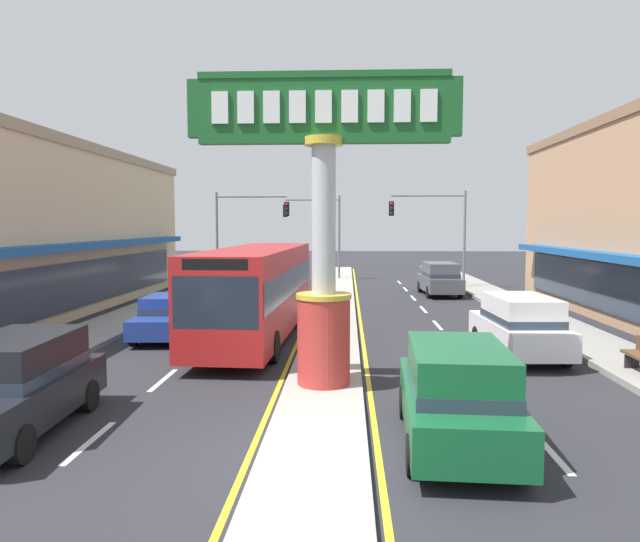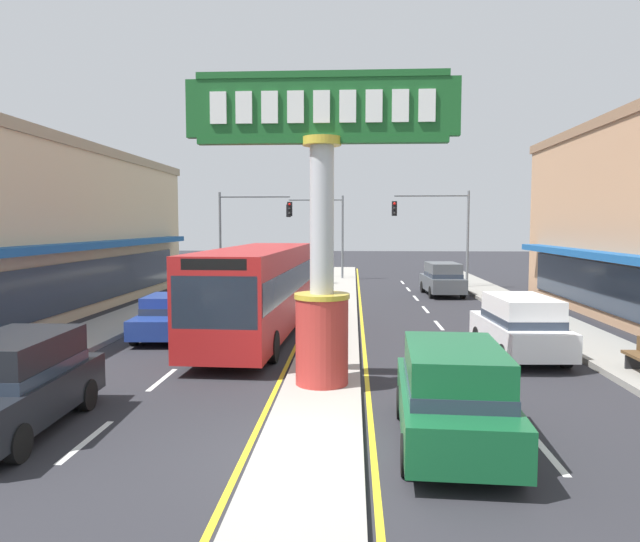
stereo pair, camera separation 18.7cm
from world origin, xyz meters
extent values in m
plane|color=#28282D|center=(0.00, 0.00, 0.00)|extent=(160.00, 160.00, 0.00)
cube|color=#A39E93|center=(0.00, 18.00, 0.07)|extent=(1.93, 52.00, 0.14)
cube|color=gray|center=(-8.80, 16.00, 0.09)|extent=(2.48, 60.00, 0.18)
cube|color=gray|center=(8.80, 16.00, 0.09)|extent=(2.48, 60.00, 0.18)
cube|color=silver|center=(-4.26, 0.40, 0.00)|extent=(0.14, 2.20, 0.01)
cube|color=silver|center=(-4.26, 4.80, 0.00)|extent=(0.14, 2.20, 0.01)
cube|color=silver|center=(-4.26, 9.20, 0.00)|extent=(0.14, 2.20, 0.01)
cube|color=silver|center=(-4.26, 13.60, 0.00)|extent=(0.14, 2.20, 0.01)
cube|color=silver|center=(-4.26, 18.00, 0.00)|extent=(0.14, 2.20, 0.01)
cube|color=silver|center=(-4.26, 22.40, 0.00)|extent=(0.14, 2.20, 0.01)
cube|color=silver|center=(-4.26, 26.80, 0.00)|extent=(0.14, 2.20, 0.01)
cube|color=silver|center=(-4.26, 31.20, 0.00)|extent=(0.14, 2.20, 0.01)
cube|color=silver|center=(4.26, 0.40, 0.00)|extent=(0.14, 2.20, 0.01)
cube|color=silver|center=(4.26, 4.80, 0.00)|extent=(0.14, 2.20, 0.01)
cube|color=silver|center=(4.26, 9.20, 0.00)|extent=(0.14, 2.20, 0.01)
cube|color=silver|center=(4.26, 13.60, 0.00)|extent=(0.14, 2.20, 0.01)
cube|color=silver|center=(4.26, 18.00, 0.00)|extent=(0.14, 2.20, 0.01)
cube|color=silver|center=(4.26, 22.40, 0.00)|extent=(0.14, 2.20, 0.01)
cube|color=silver|center=(4.26, 26.80, 0.00)|extent=(0.14, 2.20, 0.01)
cube|color=silver|center=(4.26, 31.20, 0.00)|extent=(0.14, 2.20, 0.01)
cube|color=yellow|center=(-1.14, 18.00, 0.00)|extent=(0.12, 52.00, 0.01)
cube|color=yellow|center=(1.14, 18.00, 0.00)|extent=(0.12, 52.00, 0.01)
cylinder|color=#B7332D|center=(0.00, 4.16, 1.21)|extent=(1.31, 1.31, 2.14)
cylinder|color=gold|center=(0.00, 4.16, 2.34)|extent=(1.37, 1.37, 0.12)
cylinder|color=#B7B7BC|center=(0.00, 4.16, 4.24)|extent=(0.59, 0.59, 3.92)
cylinder|color=gold|center=(0.00, 4.16, 6.09)|extent=(0.94, 0.94, 0.20)
cube|color=#195623|center=(0.00, 4.16, 6.88)|extent=(6.57, 0.24, 1.38)
cube|color=#195623|center=(0.00, 4.16, 7.65)|extent=(6.05, 0.29, 0.16)
cube|color=#195623|center=(0.00, 4.16, 6.11)|extent=(6.05, 0.29, 0.16)
cube|color=white|center=(-2.48, 4.01, 6.88)|extent=(0.40, 0.06, 0.76)
cube|color=white|center=(-1.86, 4.01, 6.88)|extent=(0.40, 0.06, 0.76)
cube|color=white|center=(-1.24, 4.01, 6.88)|extent=(0.40, 0.06, 0.76)
cube|color=white|center=(-0.62, 4.01, 6.88)|extent=(0.40, 0.06, 0.76)
cube|color=white|center=(0.00, 4.01, 6.88)|extent=(0.40, 0.06, 0.76)
cube|color=white|center=(0.62, 4.01, 6.88)|extent=(0.40, 0.06, 0.76)
cube|color=white|center=(1.24, 4.01, 6.88)|extent=(0.40, 0.06, 0.76)
cube|color=white|center=(1.86, 4.01, 6.88)|extent=(0.40, 0.06, 0.76)
cube|color=white|center=(2.48, 4.01, 6.88)|extent=(0.40, 0.06, 0.76)
cube|color=beige|center=(-15.52, 16.87, 3.69)|extent=(8.84, 24.26, 7.37)
cube|color=#9C8D6E|center=(-15.52, 16.87, 7.60)|extent=(9.02, 24.74, 0.45)
cube|color=#195193|center=(-10.65, 16.87, 3.18)|extent=(0.90, 20.62, 0.30)
cube|color=#283342|center=(-11.06, 16.87, 1.50)|extent=(0.08, 19.89, 2.00)
cube|color=#195193|center=(10.77, 14.60, 2.83)|extent=(0.90, 17.88, 0.30)
cube|color=#283342|center=(11.18, 14.60, 1.50)|extent=(0.08, 17.25, 2.00)
cylinder|color=slate|center=(-7.96, 27.80, 3.10)|extent=(0.16, 0.16, 6.20)
cylinder|color=slate|center=(-5.65, 27.80, 5.90)|extent=(4.62, 0.12, 0.12)
cube|color=black|center=(-3.34, 27.64, 5.09)|extent=(0.32, 0.24, 0.92)
sphere|color=red|center=(-3.34, 27.50, 5.39)|extent=(0.17, 0.17, 0.17)
sphere|color=black|center=(-3.34, 27.50, 5.09)|extent=(0.17, 0.17, 0.17)
sphere|color=black|center=(-3.34, 27.50, 4.79)|extent=(0.17, 0.17, 0.17)
cylinder|color=slate|center=(7.96, 27.08, 3.10)|extent=(0.16, 0.16, 6.20)
cylinder|color=slate|center=(5.65, 27.08, 5.90)|extent=(4.62, 0.12, 0.12)
cube|color=black|center=(3.34, 26.92, 5.09)|extent=(0.32, 0.24, 0.92)
sphere|color=red|center=(3.34, 26.78, 5.39)|extent=(0.17, 0.17, 0.17)
sphere|color=black|center=(3.34, 26.78, 5.09)|extent=(0.17, 0.17, 0.17)
sphere|color=black|center=(3.34, 26.78, 4.79)|extent=(0.17, 0.17, 0.17)
cylinder|color=slate|center=(-0.02, 32.85, 3.10)|extent=(0.16, 0.16, 6.20)
cylinder|color=slate|center=(-2.00, 32.85, 5.90)|extent=(3.96, 0.12, 0.12)
cube|color=black|center=(-3.98, 32.69, 5.09)|extent=(0.32, 0.24, 0.92)
sphere|color=black|center=(-3.98, 32.55, 5.39)|extent=(0.17, 0.17, 0.17)
sphere|color=yellow|center=(-3.98, 32.55, 5.09)|extent=(0.17, 0.17, 0.17)
sphere|color=black|center=(-3.98, 32.55, 4.79)|extent=(0.17, 0.17, 0.17)
cube|color=#B21E1E|center=(-2.61, 10.37, 1.81)|extent=(2.95, 11.29, 2.90)
cube|color=#283342|center=(-2.61, 10.37, 2.11)|extent=(2.97, 11.07, 0.90)
cube|color=#283342|center=(-2.84, 4.82, 2.06)|extent=(2.30, 0.17, 1.40)
cube|color=black|center=(-2.84, 4.82, 3.06)|extent=(1.75, 0.15, 0.30)
cylinder|color=black|center=(-1.61, 6.86, 0.48)|extent=(0.32, 0.97, 0.96)
cylinder|color=black|center=(-3.90, 6.95, 0.48)|extent=(0.32, 0.97, 0.96)
cylinder|color=black|center=(-1.35, 13.23, 0.48)|extent=(0.32, 0.97, 0.96)
cylinder|color=black|center=(-3.64, 13.33, 0.48)|extent=(0.32, 0.97, 0.96)
cube|color=#4C5156|center=(5.91, 23.76, 0.70)|extent=(2.11, 4.68, 0.80)
cube|color=#4C5156|center=(5.92, 23.57, 1.50)|extent=(1.80, 2.92, 0.80)
cube|color=#283342|center=(5.92, 23.57, 1.22)|extent=(1.84, 2.96, 0.24)
cylinder|color=black|center=(4.98, 25.14, 0.34)|extent=(0.25, 0.69, 0.68)
cylinder|color=black|center=(6.72, 25.22, 0.34)|extent=(0.25, 0.69, 0.68)
cylinder|color=black|center=(5.10, 22.29, 0.34)|extent=(0.25, 0.69, 0.68)
cylinder|color=black|center=(6.85, 22.37, 0.34)|extent=(0.25, 0.69, 0.68)
cube|color=white|center=(5.91, 8.10, 0.70)|extent=(2.14, 4.69, 0.80)
cube|color=white|center=(5.92, 7.92, 1.50)|extent=(1.82, 2.93, 0.80)
cube|color=#283342|center=(5.92, 7.92, 1.22)|extent=(1.86, 2.97, 0.24)
cylinder|color=black|center=(4.97, 9.48, 0.34)|extent=(0.25, 0.69, 0.68)
cylinder|color=black|center=(6.71, 9.57, 0.34)|extent=(0.25, 0.69, 0.68)
cylinder|color=black|center=(5.11, 6.63, 0.34)|extent=(0.25, 0.69, 0.68)
cylinder|color=black|center=(6.86, 6.72, 0.34)|extent=(0.25, 0.69, 0.68)
cube|color=navy|center=(-5.91, 10.45, 0.60)|extent=(2.00, 4.39, 0.66)
cube|color=navy|center=(-5.92, 10.62, 1.23)|extent=(1.67, 2.23, 0.60)
cube|color=#283342|center=(-5.92, 10.62, 1.05)|extent=(1.70, 2.26, 0.24)
cylinder|color=black|center=(-5.03, 9.16, 0.31)|extent=(0.25, 0.63, 0.62)
cylinder|color=black|center=(-6.65, 9.07, 0.31)|extent=(0.25, 0.63, 0.62)
cylinder|color=black|center=(-5.18, 11.82, 0.31)|extent=(0.25, 0.63, 0.62)
cylinder|color=black|center=(-6.80, 11.73, 0.31)|extent=(0.25, 0.63, 0.62)
cube|color=#14562D|center=(2.61, 0.62, 0.70)|extent=(2.13, 4.69, 0.80)
cube|color=#14562D|center=(2.60, 0.43, 1.50)|extent=(1.81, 2.93, 0.80)
cube|color=#283342|center=(2.60, 0.43, 1.22)|extent=(1.85, 2.96, 0.24)
cylinder|color=black|center=(1.81, 2.08, 0.34)|extent=(0.25, 0.69, 0.68)
cylinder|color=black|center=(3.56, 2.00, 0.34)|extent=(0.25, 0.69, 0.68)
cylinder|color=black|center=(1.67, -0.76, 0.34)|extent=(0.25, 0.69, 0.68)
cylinder|color=black|center=(3.41, -0.85, 0.34)|extent=(0.25, 0.69, 0.68)
cube|color=black|center=(-5.91, 0.76, 0.70)|extent=(2.07, 4.67, 0.80)
cube|color=black|center=(-5.92, 0.94, 1.50)|extent=(1.78, 2.91, 0.80)
cube|color=#283342|center=(-5.92, 0.94, 1.22)|extent=(1.82, 2.94, 0.24)
cylinder|color=black|center=(-4.99, -0.63, 0.34)|extent=(0.24, 0.69, 0.68)
cylinder|color=black|center=(-5.09, 2.22, 0.34)|extent=(0.24, 0.69, 0.68)
cylinder|color=black|center=(-6.84, 2.15, 0.34)|extent=(0.24, 0.69, 0.68)
cube|color=black|center=(8.36, 5.96, 0.36)|extent=(0.38, 0.08, 0.36)
camera|label=1|loc=(0.58, -10.07, 4.09)|focal=32.72mm
camera|label=2|loc=(0.76, -10.06, 4.09)|focal=32.72mm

